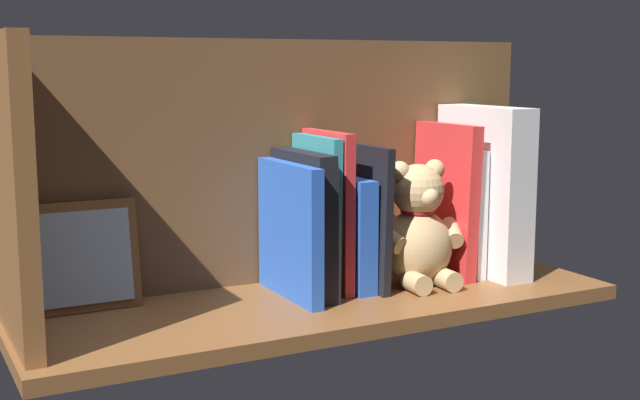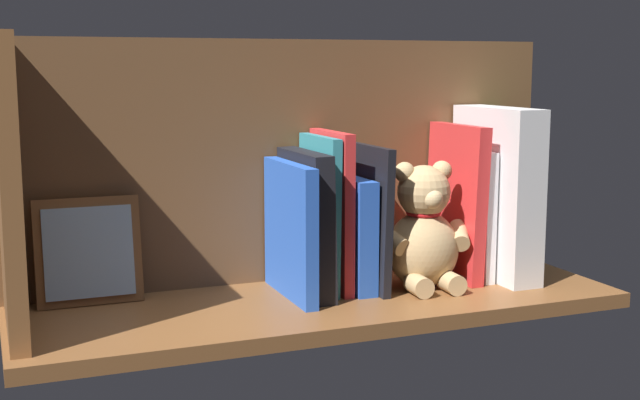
{
  "view_description": "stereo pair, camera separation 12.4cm",
  "coord_description": "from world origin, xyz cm",
  "px_view_note": "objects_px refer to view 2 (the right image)",
  "views": [
    {
      "loc": [
        56.56,
        108.93,
        34.05
      ],
      "look_at": [
        0.0,
        0.0,
        14.6
      ],
      "focal_mm": 48.09,
      "sensor_mm": 36.0,
      "label": 1
    },
    {
      "loc": [
        45.27,
        114.08,
        34.05
      ],
      "look_at": [
        0.0,
        0.0,
        14.6
      ],
      "focal_mm": 48.09,
      "sensor_mm": 36.0,
      "label": 2
    }
  ],
  "objects_px": {
    "dictionary_thick_white": "(497,193)",
    "teddy_bear": "(423,232)",
    "picture_frame_leaning": "(88,251)",
    "book_0": "(510,195)"
  },
  "relations": [
    {
      "from": "book_0",
      "to": "picture_frame_leaning",
      "type": "xyz_separation_m",
      "value": [
        0.68,
        -0.04,
        -0.05
      ]
    },
    {
      "from": "teddy_bear",
      "to": "picture_frame_leaning",
      "type": "distance_m",
      "value": 0.5
    },
    {
      "from": "book_0",
      "to": "dictionary_thick_white",
      "type": "bearing_deg",
      "value": 33.75
    },
    {
      "from": "teddy_bear",
      "to": "picture_frame_leaning",
      "type": "height_order",
      "value": "teddy_bear"
    },
    {
      "from": "book_0",
      "to": "dictionary_thick_white",
      "type": "height_order",
      "value": "dictionary_thick_white"
    },
    {
      "from": "book_0",
      "to": "teddy_bear",
      "type": "xyz_separation_m",
      "value": [
        0.19,
        0.05,
        -0.04
      ]
    },
    {
      "from": "dictionary_thick_white",
      "to": "book_0",
      "type": "bearing_deg",
      "value": -146.25
    },
    {
      "from": "dictionary_thick_white",
      "to": "picture_frame_leaning",
      "type": "relative_size",
      "value": 1.77
    },
    {
      "from": "dictionary_thick_white",
      "to": "teddy_bear",
      "type": "bearing_deg",
      "value": 7.47
    },
    {
      "from": "dictionary_thick_white",
      "to": "teddy_bear",
      "type": "xyz_separation_m",
      "value": [
        0.14,
        0.02,
        -0.05
      ]
    }
  ]
}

